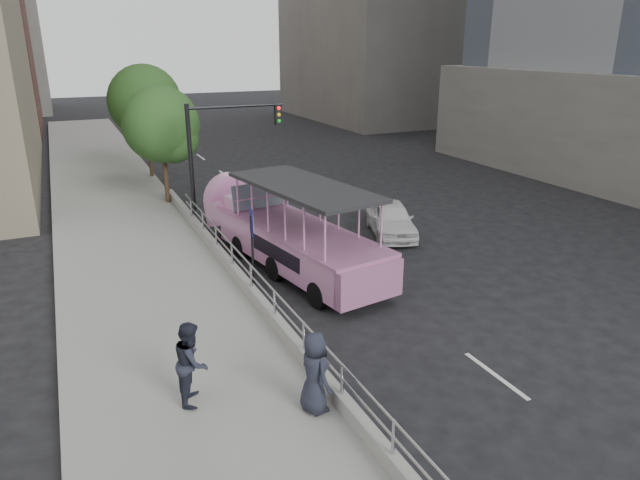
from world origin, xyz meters
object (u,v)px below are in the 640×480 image
(car, at_px, (391,219))
(street_tree_near, at_px, (164,128))
(traffic_signal, at_px, (218,144))
(pedestrian_far, at_px, (315,373))
(pedestrian_mid, at_px, (192,362))
(street_tree_far, at_px, (147,104))
(duck_boat, at_px, (284,232))
(parking_sign, at_px, (252,239))

(car, relative_size, street_tree_near, 0.70)
(traffic_signal, bearing_deg, car, -36.58)
(pedestrian_far, xyz_separation_m, street_tree_near, (0.35, 17.73, 2.63))
(pedestrian_mid, distance_m, street_tree_far, 22.72)
(duck_boat, xyz_separation_m, street_tree_far, (-2.15, 15.03, 3.13))
(pedestrian_mid, height_order, parking_sign, parking_sign)
(duck_boat, distance_m, car, 5.31)
(pedestrian_far, distance_m, parking_sign, 7.17)
(pedestrian_far, bearing_deg, street_tree_near, -9.80)
(parking_sign, distance_m, street_tree_near, 10.88)
(pedestrian_mid, xyz_separation_m, street_tree_far, (2.74, 22.34, 3.09))
(street_tree_far, bearing_deg, parking_sign, -88.43)
(duck_boat, distance_m, pedestrian_far, 9.11)
(duck_boat, bearing_deg, pedestrian_mid, -123.81)
(duck_boat, bearing_deg, car, 13.33)
(street_tree_near, height_order, street_tree_far, street_tree_far)
(pedestrian_mid, distance_m, pedestrian_far, 2.60)
(car, relative_size, parking_sign, 1.50)
(street_tree_near, xyz_separation_m, street_tree_far, (0.20, 6.00, 0.49))
(parking_sign, distance_m, street_tree_far, 16.86)
(duck_boat, xyz_separation_m, pedestrian_mid, (-4.89, -7.31, 0.04))
(pedestrian_mid, bearing_deg, parking_sign, -10.98)
(pedestrian_mid, distance_m, street_tree_near, 16.74)
(parking_sign, bearing_deg, street_tree_far, 91.57)
(pedestrian_mid, height_order, traffic_signal, traffic_signal)
(street_tree_near, bearing_deg, parking_sign, -86.48)
(pedestrian_mid, height_order, street_tree_far, street_tree_far)
(car, relative_size, pedestrian_far, 2.28)
(pedestrian_mid, xyz_separation_m, pedestrian_far, (2.19, -1.39, -0.03))
(traffic_signal, relative_size, street_tree_far, 0.81)
(duck_boat, distance_m, parking_sign, 2.40)
(street_tree_far, bearing_deg, traffic_signal, -81.57)
(street_tree_far, bearing_deg, duck_boat, -81.85)
(pedestrian_far, bearing_deg, pedestrian_mid, 48.99)
(street_tree_near, relative_size, street_tree_far, 0.89)
(pedestrian_far, height_order, street_tree_near, street_tree_near)
(car, relative_size, traffic_signal, 0.78)
(car, height_order, traffic_signal, traffic_signal)
(parking_sign, bearing_deg, traffic_signal, 82.57)
(pedestrian_mid, relative_size, pedestrian_far, 1.03)
(pedestrian_mid, bearing_deg, street_tree_far, 11.36)
(pedestrian_mid, xyz_separation_m, parking_sign, (3.20, 5.69, 0.49))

